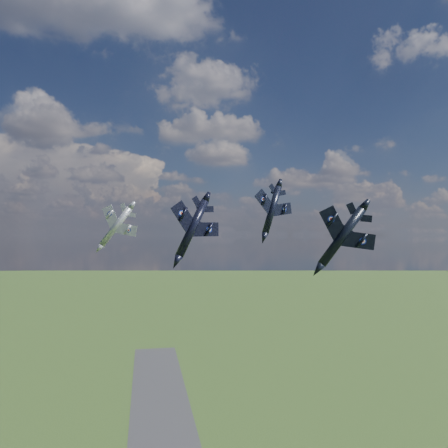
{
  "coord_description": "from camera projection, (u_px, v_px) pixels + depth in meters",
  "views": [
    {
      "loc": [
        -7.89,
        -67.74,
        81.06
      ],
      "look_at": [
        6.53,
        11.2,
        83.13
      ],
      "focal_mm": 35.0,
      "sensor_mm": 36.0,
      "label": 1
    }
  ],
  "objects": [
    {
      "name": "jet_right_navy",
      "position": [
        342.0,
        237.0,
        62.57
      ],
      "size": [
        13.13,
        15.72,
        7.91
      ],
      "primitive_type": null,
      "rotation": [
        0.0,
        0.62,
        -0.31
      ],
      "color": "black"
    },
    {
      "name": "jet_lead_navy",
      "position": [
        192.0,
        228.0,
        79.01
      ],
      "size": [
        15.83,
        18.43,
        7.98
      ],
      "primitive_type": null,
      "rotation": [
        0.0,
        0.48,
        0.33
      ],
      "color": "black"
    },
    {
      "name": "jet_high_navy",
      "position": [
        272.0,
        210.0,
        93.12
      ],
      "size": [
        15.09,
        17.44,
        6.37
      ],
      "primitive_type": null,
      "rotation": [
        0.0,
        0.34,
        0.33
      ],
      "color": "black"
    },
    {
      "name": "jet_left_silver",
      "position": [
        116.0,
        226.0,
        86.4
      ],
      "size": [
        12.62,
        15.06,
        7.84
      ],
      "primitive_type": null,
      "rotation": [
        0.0,
        0.68,
        -0.34
      ],
      "color": "#909299"
    }
  ]
}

